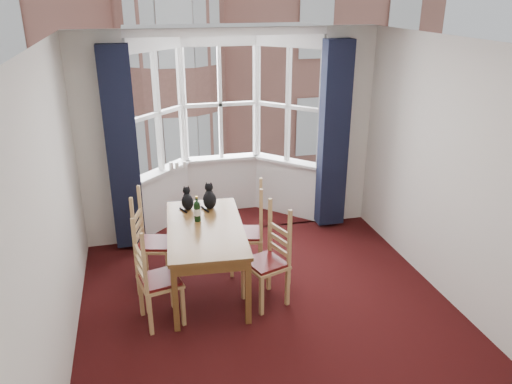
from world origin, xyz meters
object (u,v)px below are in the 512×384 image
object	(u,v)px
chair_right_far	(254,235)
candle_extra	(185,164)
chair_left_far	(147,244)
wine_bottle	(197,210)
candle_tall	(171,166)
chair_left_near	(151,283)
cat_left	(187,201)
chair_right_near	(272,262)
cat_right	(210,198)
dining_table	(205,234)
candle_short	(177,165)

from	to	relation	value
chair_right_far	candle_extra	world-z (taller)	candle_extra
chair_left_far	wine_bottle	size ratio (longest dim) A/B	3.06
candle_tall	chair_right_far	bearing A→B (deg)	-60.91
chair_left_near	candle_tall	distance (m)	2.39
chair_left_near	cat_left	xyz separation A→B (m)	(0.51, 1.06, 0.42)
chair_right_near	candle_extra	world-z (taller)	candle_extra
chair_right_far	cat_right	distance (m)	0.69
chair_right_far	candle_extra	bearing A→B (deg)	112.45
chair_right_far	cat_right	xyz separation A→B (m)	(-0.49, 0.23, 0.44)
chair_left_far	cat_right	xyz separation A→B (m)	(0.78, 0.17, 0.44)
cat_left	wine_bottle	size ratio (longest dim) A/B	0.93
cat_left	chair_left_far	bearing A→B (deg)	-158.74
cat_left	candle_tall	world-z (taller)	cat_left
dining_table	chair_left_far	distance (m)	0.76
chair_right_near	candle_short	xyz separation A→B (m)	(-0.80, 2.22, 0.44)
chair_left_near	cat_right	bearing A→B (deg)	53.07
chair_left_near	wine_bottle	distance (m)	1.01
chair_left_near	candle_short	world-z (taller)	candle_short
chair_left_far	wine_bottle	bearing A→B (deg)	-16.14
chair_left_far	wine_bottle	world-z (taller)	wine_bottle
chair_left_near	chair_left_far	size ratio (longest dim) A/B	1.00
cat_left	dining_table	bearing A→B (deg)	-76.84
chair_right_far	wine_bottle	xyz separation A→B (m)	(-0.68, -0.11, 0.45)
chair_left_far	chair_right_far	distance (m)	1.27
dining_table	chair_right_far	distance (m)	0.72
candle_extra	cat_left	bearing A→B (deg)	-94.89
chair_left_near	wine_bottle	size ratio (longest dim) A/B	3.06
dining_table	cat_right	bearing A→B (deg)	75.37
chair_left_near	cat_left	world-z (taller)	cat_left
wine_bottle	chair_right_near	bearing A→B (deg)	-38.24
dining_table	cat_right	size ratio (longest dim) A/B	5.14
dining_table	candle_tall	bearing A→B (deg)	96.72
chair_right_near	chair_right_far	size ratio (longest dim) A/B	1.00
dining_table	chair_right_near	bearing A→B (deg)	-30.66
chair_right_near	candle_tall	xyz separation A→B (m)	(-0.88, 2.19, 0.45)
chair_right_near	cat_left	bearing A→B (deg)	130.19
candle_short	wine_bottle	bearing A→B (deg)	-87.56
dining_table	candle_tall	xyz separation A→B (m)	(-0.21, 1.79, 0.22)
candle_extra	chair_right_far	bearing A→B (deg)	-67.55
dining_table	candle_short	xyz separation A→B (m)	(-0.13, 1.82, 0.21)
chair_left_far	candle_short	size ratio (longest dim) A/B	10.58
chair_left_near	cat_right	xyz separation A→B (m)	(0.77, 1.03, 0.44)
chair_right_near	chair_right_far	world-z (taller)	same
chair_left_near	chair_right_far	bearing A→B (deg)	32.46
cat_right	dining_table	bearing A→B (deg)	-104.63
chair_right_near	cat_right	world-z (taller)	cat_right
dining_table	chair_right_near	size ratio (longest dim) A/B	1.76
candle_short	candle_extra	bearing A→B (deg)	10.04
cat_left	cat_right	distance (m)	0.26
candle_extra	chair_left_far	bearing A→B (deg)	-112.68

